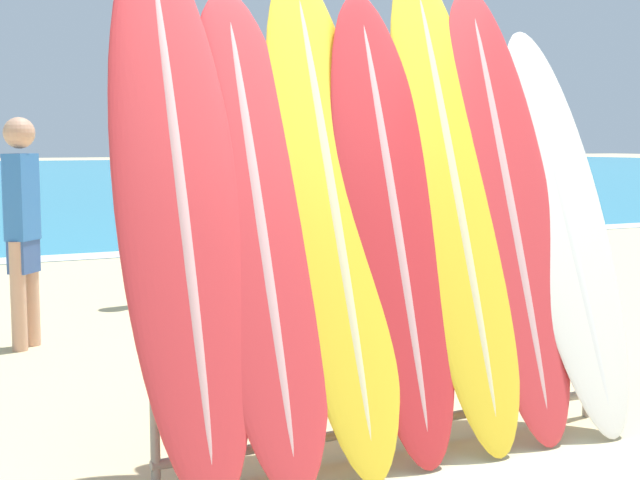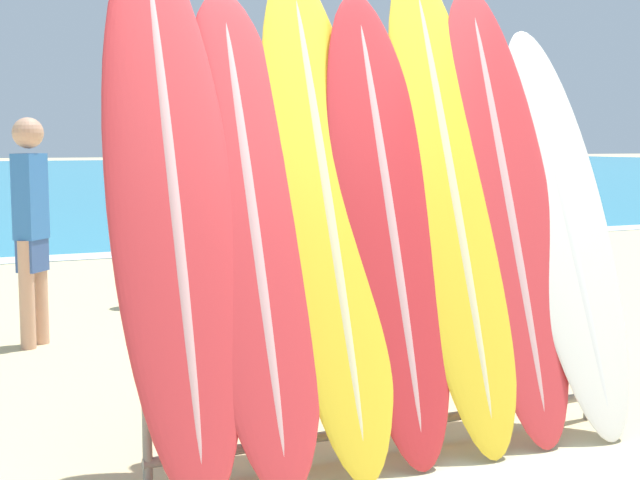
{
  "view_description": "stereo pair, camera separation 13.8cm",
  "coord_description": "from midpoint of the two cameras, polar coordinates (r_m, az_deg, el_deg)",
  "views": [
    {
      "loc": [
        -2.04,
        -2.87,
        1.41
      ],
      "look_at": [
        0.05,
        1.32,
        0.9
      ],
      "focal_mm": 50.0,
      "sensor_mm": 36.0,
      "label": 1
    },
    {
      "loc": [
        -1.92,
        -2.93,
        1.41
      ],
      "look_at": [
        0.05,
        1.32,
        0.9
      ],
      "focal_mm": 50.0,
      "sensor_mm": 36.0,
      "label": 2
    }
  ],
  "objects": [
    {
      "name": "person_far_right",
      "position": [
        10.14,
        -9.37,
        2.97
      ],
      "size": [
        0.23,
        0.26,
        1.54
      ],
      "rotation": [
        0.0,
        0.0,
        4.23
      ],
      "color": "beige",
      "rests_on": "ground_plane"
    },
    {
      "name": "surfboard_slot_6",
      "position": [
        4.6,
        14.57,
        0.94
      ],
      "size": [
        0.53,
        0.82,
        2.0
      ],
      "color": "silver",
      "rests_on": "ground_plane"
    },
    {
      "name": "person_near_water",
      "position": [
        6.4,
        -19.1,
        1.01
      ],
      "size": [
        0.26,
        0.27,
        1.58
      ],
      "rotation": [
        0.0,
        0.0,
        0.87
      ],
      "color": "tan",
      "rests_on": "ground_plane"
    },
    {
      "name": "surfboard_slot_2",
      "position": [
        3.9,
        -0.25,
        1.93
      ],
      "size": [
        0.52,
        0.87,
        2.23
      ],
      "color": "yellow",
      "rests_on": "ground_plane"
    },
    {
      "name": "surfboard_slot_3",
      "position": [
        4.01,
        3.67,
        1.23
      ],
      "size": [
        0.52,
        0.75,
        2.12
      ],
      "color": "red",
      "rests_on": "ground_plane"
    },
    {
      "name": "surfboard_slot_1",
      "position": [
        3.73,
        -4.98,
        0.67
      ],
      "size": [
        0.53,
        0.83,
        2.1
      ],
      "color": "red",
      "rests_on": "ground_plane"
    },
    {
      "name": "surfboard_slot_5",
      "position": [
        4.39,
        11.04,
        2.1
      ],
      "size": [
        0.55,
        0.79,
        2.2
      ],
      "color": "red",
      "rests_on": "ground_plane"
    },
    {
      "name": "person_mid_beach",
      "position": [
        7.89,
        -10.05,
        2.74
      ],
      "size": [
        0.29,
        0.23,
        1.72
      ],
      "rotation": [
        0.0,
        0.0,
        3.01
      ],
      "color": "#A87A5B",
      "rests_on": "ground_plane"
    },
    {
      "name": "surfboard_rack",
      "position": [
        4.09,
        4.08,
        -6.99
      ],
      "size": [
        2.32,
        0.04,
        0.88
      ],
      "color": "gray",
      "rests_on": "ground_plane"
    },
    {
      "name": "person_far_left",
      "position": [
        8.93,
        -7.63,
        2.47
      ],
      "size": [
        0.2,
        0.26,
        1.51
      ],
      "rotation": [
        0.0,
        0.0,
        4.82
      ],
      "color": "beige",
      "rests_on": "ground_plane"
    },
    {
      "name": "surfboard_slot_0",
      "position": [
        3.64,
        -10.03,
        2.05
      ],
      "size": [
        0.53,
        0.84,
        2.3
      ],
      "color": "red",
      "rests_on": "ground_plane"
    },
    {
      "name": "surfboard_slot_4",
      "position": [
        4.23,
        7.65,
        2.69
      ],
      "size": [
        0.53,
        0.86,
        2.3
      ],
      "color": "yellow",
      "rests_on": "ground_plane"
    }
  ]
}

